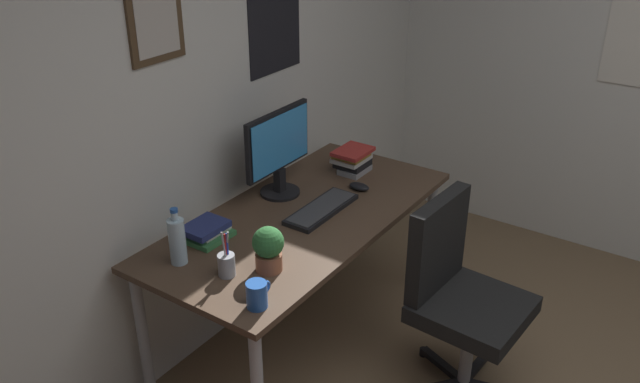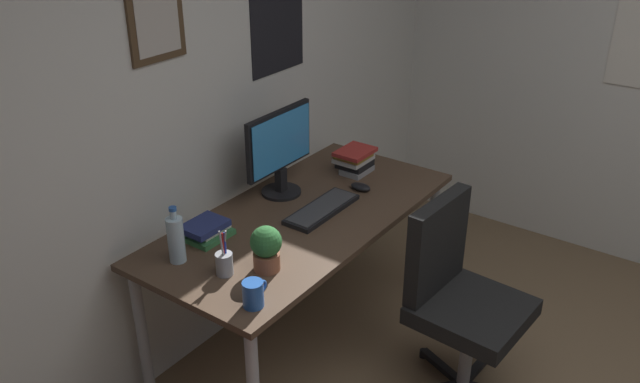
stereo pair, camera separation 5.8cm
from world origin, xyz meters
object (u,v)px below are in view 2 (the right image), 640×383
Objects in this scene: potted_plant at (266,247)px; book_stack_left at (207,230)px; computer_mouse at (361,187)px; book_stack_right at (355,160)px; monitor at (280,149)px; water_bottle at (176,239)px; keyboard at (322,209)px; pen_cup at (224,262)px; office_chair at (457,292)px; coffee_mug_near at (253,294)px.

potted_plant reaches higher than book_stack_left.
computer_mouse is 0.51× the size of book_stack_right.
book_stack_left is (-0.79, 0.30, 0.02)m from computer_mouse.
monitor is 0.76m from water_bottle.
pen_cup reaches higher than keyboard.
office_chair is 0.74m from computer_mouse.
coffee_mug_near is at bearing -169.35° from computer_mouse.
keyboard is at bearing 96.74° from office_chair.
book_stack_right is (1.22, 0.34, 0.02)m from coffee_mug_near.
monitor reaches higher than book_stack_left.
coffee_mug_near is 0.55× the size of book_stack_right.
monitor is 1.82× the size of water_bottle.
office_chair is at bearing -59.19° from book_stack_left.
monitor reaches higher than coffee_mug_near.
pen_cup is (0.09, 0.23, 0.00)m from coffee_mug_near.
water_bottle is 1.17m from book_stack_right.
potted_plant is (0.22, 0.12, 0.05)m from coffee_mug_near.
monitor is at bearing 32.56° from coffee_mug_near.
computer_mouse is at bearing 71.68° from office_chair.
pen_cup is at bearing -79.84° from water_bottle.
computer_mouse is at bearing -50.00° from monitor.
book_stack_right is at bearing 14.14° from keyboard.
computer_mouse is 0.55× the size of pen_cup.
potted_plant is 0.18m from pen_cup.
computer_mouse is at bearing -5.18° from keyboard.
book_stack_right is at bearing 5.51° from pen_cup.
monitor reaches higher than book_stack_right.
keyboard is at bearing 16.63° from coffee_mug_near.
book_stack_left is (-0.57, 0.96, 0.27)m from office_chair.
potted_plant reaches higher than office_chair.
water_bottle is at bearing -176.42° from monitor.
pen_cup is 1.13m from book_stack_right.
computer_mouse is at bearing -2.12° from pen_cup.
computer_mouse reaches higher than keyboard.
book_stack_left is (-0.49, 0.28, 0.02)m from keyboard.
keyboard is 2.21× the size of potted_plant.
monitor is at bearing 3.58° from water_bottle.
book_stack_left is (0.04, 0.38, -0.07)m from potted_plant.
monitor is 3.88× the size of coffee_mug_near.
monitor is 0.96m from coffee_mug_near.
office_chair is 0.73m from keyboard.
book_stack_left is 0.97m from book_stack_right.
potted_plant reaches higher than computer_mouse.
office_chair is 1.26m from water_bottle.
pen_cup is at bearing -174.49° from book_stack_right.
book_stack_right is (0.16, 0.14, 0.06)m from computer_mouse.
water_bottle is (-0.70, 0.24, 0.09)m from keyboard.
potted_plant reaches higher than keyboard.
office_chair is 3.76× the size of water_bottle.
water_bottle is at bearing -169.36° from book_stack_left.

